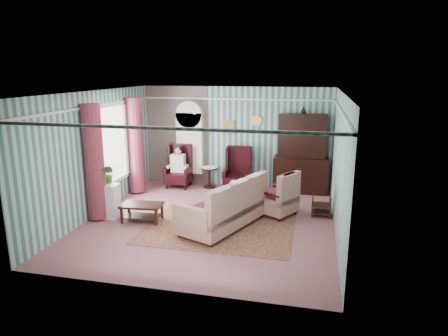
% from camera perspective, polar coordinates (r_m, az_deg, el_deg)
% --- Properties ---
extents(floor, '(6.00, 6.00, 0.00)m').
position_cam_1_polar(floor, '(9.19, -2.01, -7.58)').
color(floor, '#8C515B').
rests_on(floor, ground).
extents(room_shell, '(5.53, 6.02, 2.91)m').
position_cam_1_polar(room_shell, '(9.01, -5.64, 5.16)').
color(room_shell, '#3C6D6B').
rests_on(room_shell, ground).
extents(bookcase, '(0.80, 0.28, 2.24)m').
position_cam_1_polar(bookcase, '(11.88, -4.86, 2.95)').
color(bookcase, white).
rests_on(bookcase, floor).
extents(dresser_hutch, '(1.50, 0.56, 2.36)m').
position_cam_1_polar(dresser_hutch, '(11.20, 11.01, 2.39)').
color(dresser_hutch, black).
rests_on(dresser_hutch, floor).
extents(wingback_left, '(0.76, 0.80, 1.25)m').
position_cam_1_polar(wingback_left, '(11.70, -6.55, 0.25)').
color(wingback_left, black).
rests_on(wingback_left, floor).
extents(wingback_right, '(0.76, 0.80, 1.25)m').
position_cam_1_polar(wingback_right, '(11.25, 1.89, -0.21)').
color(wingback_right, black).
rests_on(wingback_right, floor).
extents(seated_woman, '(0.44, 0.40, 1.18)m').
position_cam_1_polar(seated_woman, '(11.71, -6.54, 0.09)').
color(seated_woman, silver).
rests_on(seated_woman, floor).
extents(round_side_table, '(0.50, 0.50, 0.60)m').
position_cam_1_polar(round_side_table, '(11.66, -2.08, -1.36)').
color(round_side_table, black).
rests_on(round_side_table, floor).
extents(nest_table, '(0.45, 0.38, 0.54)m').
position_cam_1_polar(nest_table, '(9.68, 13.74, -5.17)').
color(nest_table, black).
rests_on(nest_table, floor).
extents(plant_stand, '(0.55, 0.35, 0.80)m').
position_cam_1_polar(plant_stand, '(9.67, -16.43, -4.54)').
color(plant_stand, white).
rests_on(plant_stand, floor).
extents(rug, '(3.20, 2.60, 0.01)m').
position_cam_1_polar(rug, '(8.85, -0.61, -8.40)').
color(rug, '#4E1E1A').
rests_on(rug, floor).
extents(sofa, '(1.83, 2.48, 1.04)m').
position_cam_1_polar(sofa, '(8.70, -0.17, -5.19)').
color(sofa, '#B9B58F').
rests_on(sofa, floor).
extents(floral_armchair, '(1.11, 1.15, 1.05)m').
position_cam_1_polar(floral_armchair, '(9.49, 7.53, -3.65)').
color(floral_armchair, '#BBAF91').
rests_on(floral_armchair, floor).
extents(coffee_table, '(0.94, 0.59, 0.41)m').
position_cam_1_polar(coffee_table, '(9.29, -11.61, -6.27)').
color(coffee_table, black).
rests_on(coffee_table, floor).
extents(potted_plant_a, '(0.40, 0.35, 0.43)m').
position_cam_1_polar(potted_plant_a, '(9.44, -17.05, -1.13)').
color(potted_plant_a, '#27581B').
rests_on(potted_plant_a, plant_stand).
extents(potted_plant_b, '(0.29, 0.27, 0.43)m').
position_cam_1_polar(potted_plant_b, '(9.58, -16.10, -0.85)').
color(potted_plant_b, '#164816').
rests_on(potted_plant_b, plant_stand).
extents(potted_plant_c, '(0.22, 0.22, 0.36)m').
position_cam_1_polar(potted_plant_c, '(9.61, -16.62, -1.06)').
color(potted_plant_c, '#184D19').
rests_on(potted_plant_c, plant_stand).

